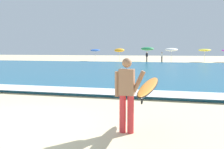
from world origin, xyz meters
TOP-DOWN VIEW (x-y plane):
  - ground_plane at (0.00, 0.00)m, footprint 160.00×160.00m
  - sea at (0.00, 18.39)m, footprint 120.00×28.00m
  - surf_foam at (0.00, 4.99)m, footprint 120.00×1.64m
  - surfer_with_board at (3.36, 0.22)m, footprint 0.95×2.97m
  - beach_umbrella_0 at (-10.13, 37.85)m, footprint 1.72×1.73m
  - beach_umbrella_1 at (-5.48, 36.57)m, footprint 1.71×1.76m
  - beach_umbrella_2 at (-0.87, 37.00)m, footprint 2.13×2.13m
  - beach_umbrella_3 at (2.99, 35.93)m, footprint 1.96×1.99m
  - beach_umbrella_4 at (8.05, 37.73)m, footprint 1.95×1.96m
  - beachgoer_near_row_left at (-0.76, 35.43)m, footprint 0.32×0.20m
  - beachgoer_near_row_mid at (1.57, 35.51)m, footprint 0.32×0.20m

SIDE VIEW (x-z plane):
  - ground_plane at x=0.00m, z-range 0.00..0.00m
  - sea at x=0.00m, z-range 0.00..0.14m
  - surf_foam at x=0.00m, z-range 0.14..0.15m
  - beachgoer_near_row_left at x=-0.76m, z-range 0.05..1.63m
  - beachgoer_near_row_mid at x=1.57m, z-range 0.05..1.63m
  - surfer_with_board at x=3.36m, z-range 0.17..1.90m
  - beach_umbrella_0 at x=-10.13m, z-range 0.80..2.86m
  - beach_umbrella_1 at x=-5.48m, z-range 0.73..2.96m
  - beach_umbrella_4 at x=8.05m, z-range 0.83..2.89m
  - beach_umbrella_3 at x=2.99m, z-range 0.81..3.07m
  - beach_umbrella_2 at x=-0.87m, z-range 0.90..3.26m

